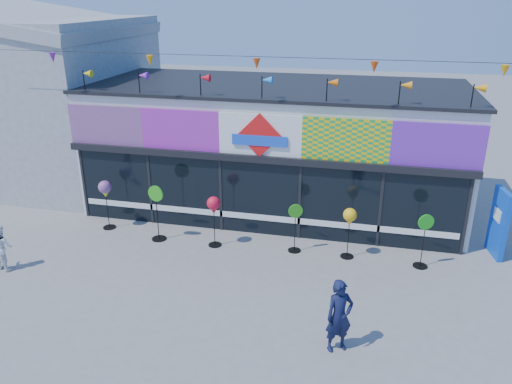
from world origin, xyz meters
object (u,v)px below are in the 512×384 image
(blue_sign, at_px, (499,223))
(spinner_1, at_px, (157,212))
(spinner_2, at_px, (214,207))
(spinner_3, at_px, (295,227))
(spinner_0, at_px, (105,190))
(spinner_4, at_px, (350,218))
(spinner_5, at_px, (424,240))
(child, at_px, (1,247))
(adult_man, at_px, (339,316))

(blue_sign, relative_size, spinner_1, 1.13)
(spinner_2, relative_size, spinner_3, 1.06)
(spinner_2, bearing_deg, spinner_0, 174.00)
(blue_sign, bearing_deg, spinner_4, -173.99)
(spinner_5, bearing_deg, child, -166.46)
(spinner_0, distance_m, spinner_4, 7.37)
(spinner_5, distance_m, child, 11.10)
(spinner_3, xyz_separation_m, spinner_4, (1.48, -0.01, 0.41))
(blue_sign, relative_size, spinner_5, 1.26)
(spinner_2, bearing_deg, spinner_1, -179.75)
(spinner_1, distance_m, spinner_2, 1.77)
(spinner_0, xyz_separation_m, spinner_2, (3.57, -0.38, -0.03))
(spinner_1, bearing_deg, spinner_5, 0.71)
(child, bearing_deg, spinner_0, -101.73)
(spinner_0, bearing_deg, spinner_5, -1.79)
(spinner_1, relative_size, spinner_2, 1.12)
(spinner_2, xyz_separation_m, spinner_3, (2.31, 0.19, -0.46))
(spinner_4, height_order, spinner_5, spinner_5)
(spinner_4, distance_m, child, 9.26)
(spinner_1, height_order, spinner_2, spinner_1)
(spinner_2, xyz_separation_m, spinner_4, (3.79, 0.18, -0.05))
(spinner_0, bearing_deg, blue_sign, 4.48)
(child, bearing_deg, spinner_3, -144.42)
(spinner_2, height_order, spinner_5, spinner_5)
(spinner_0, distance_m, adult_man, 8.51)
(spinner_0, bearing_deg, spinner_2, -6.00)
(adult_man, bearing_deg, blue_sign, 21.63)
(spinner_4, bearing_deg, adult_man, -89.44)
(blue_sign, distance_m, child, 13.39)
(spinner_0, bearing_deg, spinner_3, -1.81)
(spinner_3, height_order, adult_man, adult_man)
(blue_sign, height_order, spinner_2, blue_sign)
(blue_sign, relative_size, spinner_4, 1.31)
(adult_man, bearing_deg, spinner_0, 120.29)
(spinner_0, xyz_separation_m, child, (-1.48, -2.89, -0.63))
(adult_man, bearing_deg, child, 141.49)
(spinner_1, height_order, adult_man, spinner_1)
(spinner_5, xyz_separation_m, child, (-10.79, -2.60, -0.18))
(spinner_2, distance_m, spinner_5, 5.75)
(spinner_1, xyz_separation_m, spinner_2, (1.74, 0.01, 0.32))
(spinner_2, distance_m, child, 5.68)
(child, bearing_deg, adult_man, -172.77)
(spinner_5, bearing_deg, spinner_4, 177.35)
(spinner_5, bearing_deg, adult_man, -116.23)
(spinner_1, distance_m, spinner_3, 4.05)
(spinner_3, bearing_deg, spinner_0, 178.19)
(spinner_3, relative_size, spinner_5, 0.94)
(child, bearing_deg, blue_sign, -148.19)
(spinner_0, distance_m, child, 3.31)
(blue_sign, distance_m, spinner_3, 5.59)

